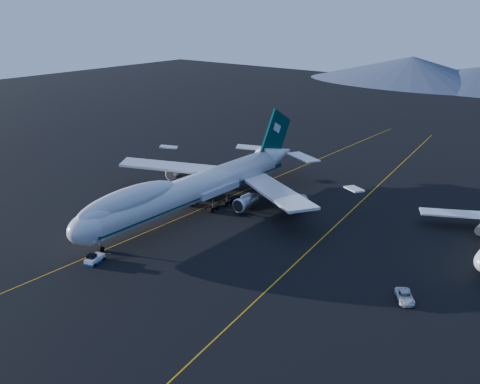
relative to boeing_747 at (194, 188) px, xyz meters
The scene contains 6 objects.
ground 5.81m from the boeing_747, 90.00° to the right, with size 500.00×500.00×0.00m, color black.
taxiway_line_main 5.80m from the boeing_747, 90.00° to the right, with size 0.25×220.00×0.01m, color #CA880B.
taxiway_line_side 32.14m from the boeing_747, 18.38° to the left, with size 0.25×200.00×0.01m, color #CA880B.
boeing_747 is the anchor object (origin of this frame).
pushback_tug 30.81m from the boeing_747, 84.33° to the right, with size 3.25×4.56×1.80m.
service_van 54.14m from the boeing_747, ahead, with size 2.47×5.35×1.49m, color silver.
Camera 1 is at (79.66, -83.24, 45.72)m, focal length 40.00 mm.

